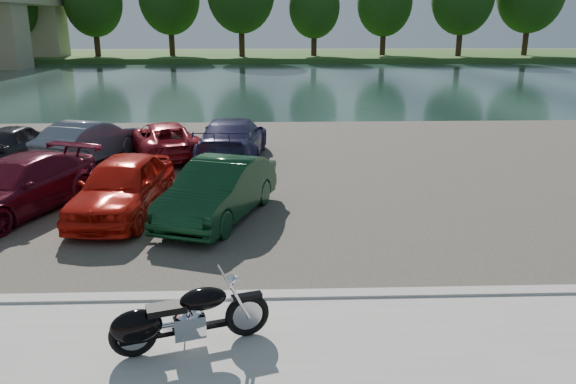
# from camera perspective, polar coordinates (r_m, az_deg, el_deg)

# --- Properties ---
(ground) EXTENTS (200.00, 200.00, 0.00)m
(ground) POSITION_cam_1_polar(r_m,az_deg,el_deg) (8.18, -2.43, -17.53)
(ground) COLOR #595447
(ground) RESTS_ON ground
(kerb) EXTENTS (60.00, 0.30, 0.14)m
(kerb) POSITION_cam_1_polar(r_m,az_deg,el_deg) (9.87, -2.38, -10.62)
(kerb) COLOR #A29F98
(kerb) RESTS_ON ground
(parking_lot) EXTENTS (60.00, 18.00, 0.04)m
(parking_lot) POSITION_cam_1_polar(r_m,az_deg,el_deg) (18.34, -2.28, 2.30)
(parking_lot) COLOR #403B33
(parking_lot) RESTS_ON ground
(river) EXTENTS (120.00, 40.00, 0.00)m
(river) POSITION_cam_1_polar(r_m,az_deg,el_deg) (46.98, -2.22, 11.18)
(river) COLOR #1A302E
(river) RESTS_ON ground
(far_bank) EXTENTS (120.00, 24.00, 0.60)m
(far_bank) POSITION_cam_1_polar(r_m,az_deg,el_deg) (78.87, -2.20, 13.68)
(far_bank) COLOR #2C4E1C
(far_bank) RESTS_ON ground
(motorcycle) EXTENTS (2.26, 1.02, 1.05)m
(motorcycle) POSITION_cam_1_polar(r_m,az_deg,el_deg) (8.35, -11.27, -12.58)
(motorcycle) COLOR black
(motorcycle) RESTS_ON promenade
(car_3) EXTENTS (3.45, 5.12, 1.38)m
(car_3) POSITION_cam_1_polar(r_m,az_deg,el_deg) (15.45, -25.79, 0.54)
(car_3) COLOR #580C1D
(car_3) RESTS_ON parking_lot
(car_4) EXTENTS (2.15, 4.48, 1.48)m
(car_4) POSITION_cam_1_polar(r_m,az_deg,el_deg) (14.31, -16.45, 0.56)
(car_4) COLOR red
(car_4) RESTS_ON parking_lot
(car_5) EXTENTS (2.85, 4.56, 1.42)m
(car_5) POSITION_cam_1_polar(r_m,az_deg,el_deg) (13.60, -7.05, 0.18)
(car_5) COLOR #0D331A
(car_5) RESTS_ON parking_lot
(car_8) EXTENTS (1.94, 3.79, 1.24)m
(car_8) POSITION_cam_1_polar(r_m,az_deg,el_deg) (21.76, -25.84, 4.66)
(car_8) COLOR black
(car_8) RESTS_ON parking_lot
(car_9) EXTENTS (2.85, 4.51, 1.40)m
(car_9) POSITION_cam_1_polar(r_m,az_deg,el_deg) (20.45, -19.54, 4.94)
(car_9) COLOR slate
(car_9) RESTS_ON parking_lot
(car_10) EXTENTS (3.43, 4.92, 1.25)m
(car_10) POSITION_cam_1_polar(r_m,az_deg,el_deg) (20.36, -12.48, 5.24)
(car_10) COLOR #A31B27
(car_10) RESTS_ON parking_lot
(car_11) EXTENTS (2.46, 5.24, 1.48)m
(car_11) POSITION_cam_1_polar(r_m,az_deg,el_deg) (19.52, -5.67, 5.41)
(car_11) COLOR navy
(car_11) RESTS_ON parking_lot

